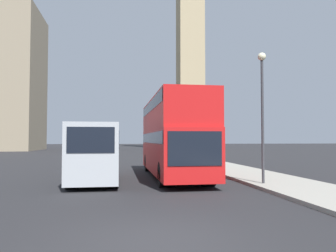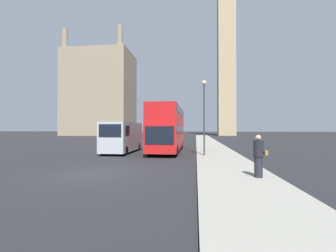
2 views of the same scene
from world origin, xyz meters
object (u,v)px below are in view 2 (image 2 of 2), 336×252
object	(u,v)px
clock_tower	(226,14)
white_van	(122,137)
pedestrian	(259,156)
red_double_decker_bus	(168,127)
street_lamp	(204,106)

from	to	relation	value
clock_tower	white_van	distance (m)	66.22
clock_tower	pedestrian	xyz separation A→B (m)	(-6.96, -62.53, -37.40)
pedestrian	red_double_decker_bus	bearing A→B (deg)	114.44
red_double_decker_bus	white_van	xyz separation A→B (m)	(-4.07, -1.71, -0.90)
pedestrian	clock_tower	bearing A→B (deg)	83.65
pedestrian	street_lamp	bearing A→B (deg)	104.75
white_van	street_lamp	world-z (taller)	street_lamp
clock_tower	red_double_decker_bus	xyz separation A→B (m)	(-12.32, -50.72, -36.06)
red_double_decker_bus	street_lamp	xyz separation A→B (m)	(3.35, -4.16, 1.57)
red_double_decker_bus	white_van	world-z (taller)	red_double_decker_bus
red_double_decker_bus	street_lamp	world-z (taller)	street_lamp
red_double_decker_bus	pedestrian	xyz separation A→B (m)	(5.36, -11.80, -1.34)
pedestrian	white_van	bearing A→B (deg)	133.09
white_van	street_lamp	distance (m)	8.20
white_van	pedestrian	xyz separation A→B (m)	(9.44, -10.09, -0.44)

